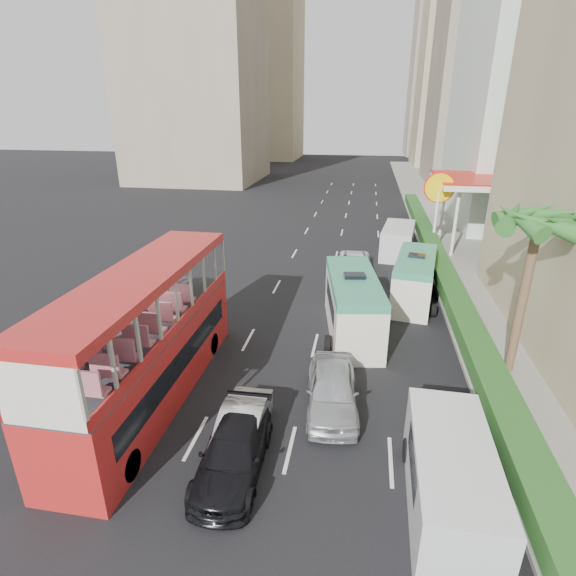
% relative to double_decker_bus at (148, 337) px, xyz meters
% --- Properties ---
extents(ground_plane, '(200.00, 200.00, 0.00)m').
position_rel_double_decker_bus_xyz_m(ground_plane, '(6.00, 0.00, -2.53)').
color(ground_plane, black).
rests_on(ground_plane, ground).
extents(double_decker_bus, '(2.50, 11.00, 5.06)m').
position_rel_double_decker_bus_xyz_m(double_decker_bus, '(0.00, 0.00, 0.00)').
color(double_decker_bus, red).
rests_on(double_decker_bus, ground).
extents(car_silver_lane_a, '(1.42, 3.97, 1.30)m').
position_rel_double_decker_bus_xyz_m(car_silver_lane_a, '(4.00, -2.09, -2.53)').
color(car_silver_lane_a, silver).
rests_on(car_silver_lane_a, ground).
extents(car_silver_lane_b, '(2.27, 4.71, 1.55)m').
position_rel_double_decker_bus_xyz_m(car_silver_lane_b, '(6.74, 0.45, -2.53)').
color(car_silver_lane_b, silver).
rests_on(car_silver_lane_b, ground).
extents(car_black, '(1.97, 4.59, 1.32)m').
position_rel_double_decker_bus_xyz_m(car_black, '(4.07, -3.15, -2.53)').
color(car_black, black).
rests_on(car_black, ground).
extents(van_asset, '(2.31, 4.55, 1.23)m').
position_rel_double_decker_bus_xyz_m(van_asset, '(7.07, 15.67, -2.53)').
color(van_asset, silver).
rests_on(van_asset, ground).
extents(minibus_near, '(3.17, 6.80, 2.90)m').
position_rel_double_decker_bus_xyz_m(minibus_near, '(7.22, 6.62, -1.08)').
color(minibus_near, silver).
rests_on(minibus_near, ground).
extents(minibus_far, '(2.90, 6.21, 2.65)m').
position_rel_double_decker_bus_xyz_m(minibus_far, '(10.50, 11.17, -1.21)').
color(minibus_far, silver).
rests_on(minibus_far, ground).
extents(panel_van_near, '(2.17, 5.19, 2.06)m').
position_rel_double_decker_bus_xyz_m(panel_van_near, '(10.23, -3.50, -1.50)').
color(panel_van_near, silver).
rests_on(panel_van_near, ground).
extents(panel_van_far, '(2.84, 5.61, 2.15)m').
position_rel_double_decker_bus_xyz_m(panel_van_far, '(10.08, 20.20, -1.46)').
color(panel_van_far, silver).
rests_on(panel_van_far, ground).
extents(sidewalk, '(6.00, 120.00, 0.18)m').
position_rel_double_decker_bus_xyz_m(sidewalk, '(15.00, 25.00, -2.44)').
color(sidewalk, '#99968C').
rests_on(sidewalk, ground).
extents(kerb_wall, '(0.30, 44.00, 1.00)m').
position_rel_double_decker_bus_xyz_m(kerb_wall, '(12.20, 14.00, -1.85)').
color(kerb_wall, silver).
rests_on(kerb_wall, sidewalk).
extents(hedge, '(1.10, 44.00, 0.70)m').
position_rel_double_decker_bus_xyz_m(hedge, '(12.20, 14.00, -1.00)').
color(hedge, '#2D6626').
rests_on(hedge, kerb_wall).
extents(palm_tree, '(0.36, 0.36, 6.40)m').
position_rel_double_decker_bus_xyz_m(palm_tree, '(13.80, 4.00, 0.85)').
color(palm_tree, brown).
rests_on(palm_tree, sidewalk).
extents(shell_station, '(6.50, 8.00, 5.50)m').
position_rel_double_decker_bus_xyz_m(shell_station, '(16.00, 23.00, 0.22)').
color(shell_station, silver).
rests_on(shell_station, ground).
extents(tower_far_a, '(14.00, 14.00, 44.00)m').
position_rel_double_decker_bus_xyz_m(tower_far_a, '(23.00, 82.00, 19.47)').
color(tower_far_a, '#C1B08A').
rests_on(tower_far_a, ground).
extents(tower_far_b, '(14.00, 14.00, 40.00)m').
position_rel_double_decker_bus_xyz_m(tower_far_b, '(23.00, 104.00, 17.47)').
color(tower_far_b, gray).
rests_on(tower_far_b, ground).
extents(tower_left_b, '(16.00, 16.00, 46.00)m').
position_rel_double_decker_bus_xyz_m(tower_left_b, '(-16.00, 90.00, 20.47)').
color(tower_left_b, '#C1B08A').
rests_on(tower_left_b, ground).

